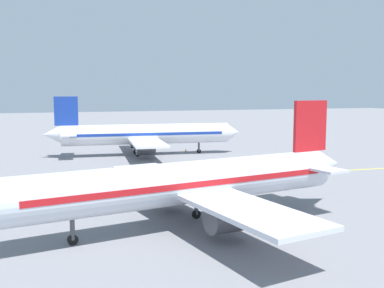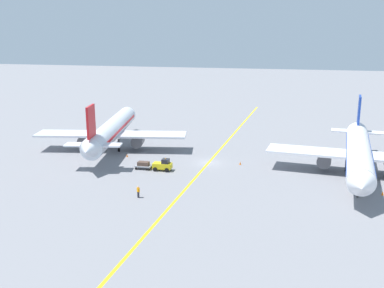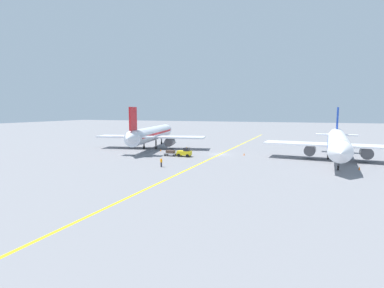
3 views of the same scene
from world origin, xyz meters
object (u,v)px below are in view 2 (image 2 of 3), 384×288
at_px(airplane_at_gate, 112,130).
at_px(baggage_tug_white, 163,165).
at_px(ground_crew_worker, 138,191).
at_px(traffic_cone_by_wingtip, 383,193).
at_px(traffic_cone_near_nose, 127,155).
at_px(airplane_adjacent_stand, 359,152).
at_px(traffic_cone_mid_apron, 240,163).
at_px(baggage_cart_trailing, 143,165).

height_order(airplane_at_gate, baggage_tug_white, airplane_at_gate).
distance_m(ground_crew_worker, traffic_cone_by_wingtip, 33.34).
bearing_deg(traffic_cone_near_nose, baggage_tug_white, -36.11).
height_order(airplane_adjacent_stand, traffic_cone_mid_apron, airplane_adjacent_stand).
distance_m(baggage_tug_white, baggage_cart_trailing, 3.30).
xyz_separation_m(airplane_at_gate, traffic_cone_mid_apron, (24.94, -4.44, -3.43)).
xyz_separation_m(traffic_cone_near_nose, traffic_cone_by_wingtip, (41.14, -10.12, 0.00)).
distance_m(baggage_cart_trailing, ground_crew_worker, 12.96).
relative_size(traffic_cone_mid_apron, traffic_cone_by_wingtip, 1.00).
height_order(baggage_cart_trailing, traffic_cone_mid_apron, baggage_cart_trailing).
bearing_deg(traffic_cone_mid_apron, baggage_tug_white, -152.33).
xyz_separation_m(airplane_adjacent_stand, ground_crew_worker, (-29.77, -17.14, -2.80)).
bearing_deg(traffic_cone_near_nose, airplane_adjacent_stand, -2.36).
xyz_separation_m(ground_crew_worker, traffic_cone_near_nose, (-8.93, 18.73, -0.63)).
relative_size(baggage_cart_trailing, ground_crew_worker, 1.55).
height_order(airplane_at_gate, ground_crew_worker, airplane_at_gate).
relative_size(airplane_adjacent_stand, traffic_cone_near_nose, 64.63).
relative_size(baggage_cart_trailing, traffic_cone_by_wingtip, 4.74).
bearing_deg(traffic_cone_mid_apron, traffic_cone_by_wingtip, -25.60).
height_order(ground_crew_worker, traffic_cone_near_nose, ground_crew_worker).
bearing_deg(baggage_cart_trailing, traffic_cone_near_nose, 130.15).
distance_m(airplane_at_gate, airplane_adjacent_stand, 43.74).
bearing_deg(ground_crew_worker, traffic_cone_near_nose, 115.49).
distance_m(baggage_tug_white, traffic_cone_near_nose, 10.66).
height_order(airplane_adjacent_stand, traffic_cone_by_wingtip, airplane_adjacent_stand).
height_order(baggage_tug_white, traffic_cone_near_nose, baggage_tug_white).
xyz_separation_m(baggage_tug_white, ground_crew_worker, (0.33, -12.46, 0.01)).
bearing_deg(traffic_cone_near_nose, baggage_cart_trailing, -49.85).
xyz_separation_m(airplane_at_gate, baggage_cart_trailing, (9.94, -10.59, -2.95)).
xyz_separation_m(baggage_tug_white, traffic_cone_by_wingtip, (32.54, -3.85, -0.63)).
xyz_separation_m(airplane_adjacent_stand, traffic_cone_by_wingtip, (2.44, -8.53, -3.43)).
bearing_deg(traffic_cone_near_nose, traffic_cone_by_wingtip, -13.82).
bearing_deg(baggage_cart_trailing, baggage_tug_white, 0.19).
bearing_deg(baggage_cart_trailing, airplane_adjacent_stand, 8.00).
relative_size(airplane_adjacent_stand, baggage_tug_white, 11.83).
bearing_deg(baggage_tug_white, traffic_cone_near_nose, 143.89).
height_order(airplane_adjacent_stand, ground_crew_worker, airplane_adjacent_stand).
distance_m(baggage_cart_trailing, traffic_cone_near_nose, 8.24).
xyz_separation_m(traffic_cone_near_nose, traffic_cone_mid_apron, (20.30, -0.14, 0.00)).
bearing_deg(airplane_at_gate, traffic_cone_near_nose, -42.86).
distance_m(baggage_cart_trailing, traffic_cone_by_wingtip, 36.05).
distance_m(airplane_at_gate, traffic_cone_mid_apron, 25.57).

